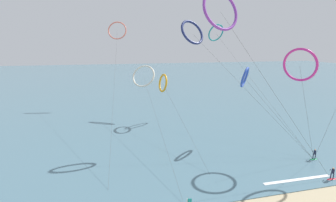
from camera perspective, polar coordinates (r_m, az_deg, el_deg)
The scene contains 12 objects.
sea_water at distance 121.89m, azimuth -8.96°, elevation 5.35°, with size 400.00×200.00×0.08m, color slate.
surfer_emerald at distance 42.55m, azimuth 32.20°, elevation -11.11°, with size 1.40×0.73×1.70m.
surfer_crimson at distance 38.03m, azimuth 35.27°, elevation -14.41°, with size 1.40×0.73×1.70m.
kite_coral at distance 69.41m, azimuth -12.32°, elevation 16.49°, with size 5.59×45.44×23.54m.
kite_ivory at distance 55.10m, azimuth -6.02°, elevation 6.07°, with size 6.40×36.32×12.47m.
kite_violet at distance 30.34m, azimuth 12.77°, elevation 20.84°, with size 16.89×7.43×23.58m.
kite_navy at distance 39.93m, azimuth 5.98°, elevation 16.38°, with size 18.81×13.29×21.18m.
kite_magenta at distance 38.68m, azimuth 29.56°, elevation 7.70°, with size 4.53×4.83×16.72m.
kite_cobalt at distance 42.16m, azimuth 18.29°, elevation 5.52°, with size 8.89×10.89×13.50m.
kite_amber at distance 50.31m, azimuth -1.24°, elevation 4.40°, with size 2.74×24.73×11.10m.
kite_teal at distance 58.83m, azimuth 11.68°, elevation 16.02°, with size 7.28×28.63×21.91m.
wave_crest_mid at distance 35.97m, azimuth 29.11°, elevation -16.53°, with size 9.70×0.50×0.12m, color white.
Camera 1 is at (-8.08, -14.45, 17.07)m, focal length 24.90 mm.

